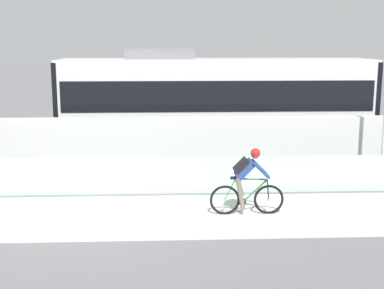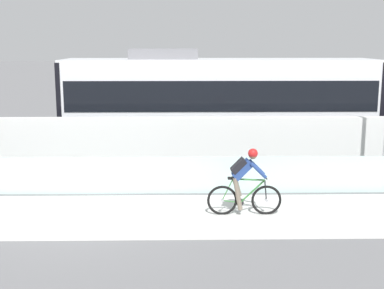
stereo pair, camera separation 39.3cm
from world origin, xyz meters
name	(u,v)px [view 1 (the left image)]	position (x,y,z in m)	size (l,w,h in m)	color
ground_plane	(85,217)	(0.00, 0.00, 0.00)	(200.00, 200.00, 0.00)	slate
bike_path_deck	(85,216)	(0.00, 0.00, 0.01)	(32.00, 3.20, 0.01)	silver
glass_parapet	(95,176)	(0.00, 1.85, 0.51)	(32.00, 0.05, 1.01)	silver
concrete_barrier_wall	(103,148)	(0.00, 3.65, 0.91)	(32.00, 0.36, 1.82)	silver
tram_rail_near	(112,159)	(0.00, 6.13, 0.00)	(32.00, 0.08, 0.01)	#595654
tram_rail_far	(116,151)	(0.00, 7.57, 0.00)	(32.00, 0.08, 0.01)	#595654
tram	(215,103)	(3.67, 6.85, 1.89)	(11.06, 2.54, 3.81)	silver
cyclist_on_bike	(247,182)	(3.82, 0.00, 0.80)	(1.77, 0.58, 1.61)	black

